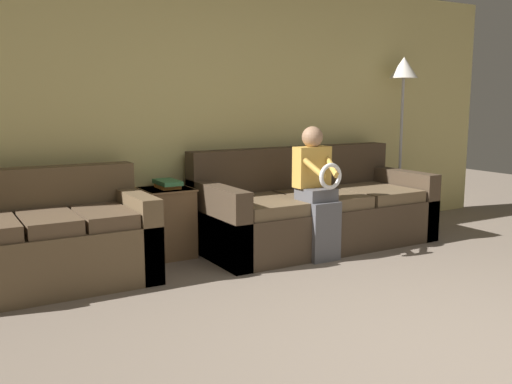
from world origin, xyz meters
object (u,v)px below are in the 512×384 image
object	(u,v)px
child_left_seated	(318,187)
couch_side	(47,243)
floor_lamp	(403,83)
couch_main	(313,212)
side_shelf	(167,222)
book_stack	(168,184)

from	to	relation	value
child_left_seated	couch_side	bearing A→B (deg)	168.82
floor_lamp	couch_main	bearing A→B (deg)	-168.17
side_shelf	couch_main	bearing A→B (deg)	-11.70
child_left_seated	floor_lamp	xyz separation A→B (m)	(1.68, 0.72, 0.93)
book_stack	side_shelf	bearing A→B (deg)	-179.98
side_shelf	book_stack	bearing A→B (deg)	0.02
couch_side	book_stack	xyz separation A→B (m)	(1.09, 0.28, 0.34)
child_left_seated	floor_lamp	distance (m)	2.05
floor_lamp	couch_side	bearing A→B (deg)	-175.77
child_left_seated	book_stack	world-z (taller)	child_left_seated
couch_side	book_stack	size ratio (longest dim) A/B	4.89
child_left_seated	side_shelf	bearing A→B (deg)	147.52
child_left_seated	side_shelf	size ratio (longest dim) A/B	1.88
couch_side	side_shelf	world-z (taller)	couch_side
side_shelf	floor_lamp	world-z (taller)	floor_lamp
couch_main	side_shelf	world-z (taller)	couch_main
couch_side	book_stack	distance (m)	1.18
book_stack	floor_lamp	distance (m)	2.94
couch_main	book_stack	size ratio (longest dim) A/B	7.31
couch_main	couch_side	bearing A→B (deg)	179.81
couch_side	side_shelf	xyz separation A→B (m)	(1.08, 0.28, -0.01)
couch_main	couch_side	world-z (taller)	couch_main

